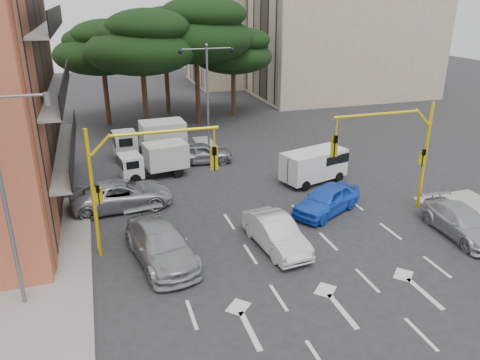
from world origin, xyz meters
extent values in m
plane|color=#28282B|center=(0.00, 0.00, 0.00)|extent=(120.00, 120.00, 0.00)
cube|color=gray|center=(-11.50, -4.00, 0.07)|extent=(5.00, 26.00, 0.15)
cube|color=gray|center=(0.00, 16.00, 0.07)|extent=(1.40, 6.00, 0.15)
cube|color=black|center=(-10.44, 8.00, 6.00)|extent=(0.12, 14.72, 11.20)
cube|color=tan|center=(20.00, 32.00, 9.00)|extent=(20.00, 12.00, 18.00)
cube|color=black|center=(9.94, 32.00, 8.50)|extent=(0.12, 11.04, 16.20)
cube|color=tan|center=(13.00, 44.00, 8.00)|extent=(16.00, 12.00, 16.00)
cube|color=black|center=(4.94, 44.00, 7.50)|extent=(0.12, 11.04, 14.20)
cylinder|color=#382616|center=(-4.00, 22.00, 2.48)|extent=(0.44, 0.44, 4.95)
ellipsoid|color=black|center=(-4.00, 22.00, 6.93)|extent=(9.15, 9.15, 3.87)
ellipsoid|color=black|center=(-3.40, 21.60, 8.80)|extent=(6.86, 6.86, 2.86)
ellipsoid|color=black|center=(-4.50, 22.30, 8.25)|extent=(6.07, 6.07, 2.64)
cylinder|color=#382616|center=(1.00, 24.00, 2.70)|extent=(0.44, 0.44, 5.40)
ellipsoid|color=black|center=(1.00, 24.00, 7.56)|extent=(9.98, 9.98, 4.22)
ellipsoid|color=black|center=(1.60, 23.60, 9.60)|extent=(7.49, 7.49, 3.12)
ellipsoid|color=black|center=(0.50, 24.30, 9.00)|extent=(6.62, 6.62, 2.88)
cylinder|color=#382616|center=(-7.00, 26.00, 2.25)|extent=(0.44, 0.44, 4.50)
ellipsoid|color=black|center=(-7.00, 26.00, 6.30)|extent=(8.32, 8.32, 3.52)
ellipsoid|color=black|center=(-6.40, 25.60, 8.00)|extent=(6.24, 6.24, 2.60)
ellipsoid|color=black|center=(-7.50, 26.30, 7.50)|extent=(5.52, 5.52, 2.40)
cylinder|color=#382616|center=(5.00, 26.00, 2.02)|extent=(0.44, 0.44, 4.05)
ellipsoid|color=black|center=(5.00, 26.00, 5.67)|extent=(7.49, 7.49, 3.17)
ellipsoid|color=black|center=(5.60, 25.60, 7.20)|extent=(5.62, 5.62, 2.34)
ellipsoid|color=black|center=(4.50, 26.30, 6.75)|extent=(4.97, 4.97, 2.16)
cylinder|color=#382616|center=(-1.00, 29.00, 2.48)|extent=(0.44, 0.44, 4.95)
ellipsoid|color=black|center=(-1.00, 29.00, 6.93)|extent=(9.15, 9.15, 3.87)
ellipsoid|color=black|center=(-0.40, 28.60, 8.80)|extent=(6.86, 6.86, 2.86)
ellipsoid|color=black|center=(-1.50, 29.30, 8.25)|extent=(6.07, 6.07, 2.64)
cylinder|color=yellow|center=(8.60, 2.00, 3.00)|extent=(0.18, 0.18, 6.00)
cylinder|color=yellow|center=(8.05, 2.00, 5.25)|extent=(0.95, 0.14, 0.95)
cylinder|color=yellow|center=(5.30, 2.00, 5.60)|extent=(4.80, 0.14, 0.14)
cylinder|color=yellow|center=(3.10, 2.00, 5.15)|extent=(0.08, 0.08, 0.90)
imported|color=black|center=(3.10, 2.00, 4.10)|extent=(0.20, 0.24, 1.20)
cube|color=yellow|center=(3.10, 2.08, 4.10)|extent=(0.36, 0.06, 1.10)
imported|color=black|center=(8.38, 1.85, 3.00)|extent=(0.16, 0.20, 1.00)
cube|color=yellow|center=(8.38, 1.95, 3.00)|extent=(0.35, 0.08, 0.70)
cylinder|color=yellow|center=(-8.60, 2.00, 3.00)|extent=(0.18, 0.18, 6.00)
cylinder|color=yellow|center=(-8.05, 2.00, 5.25)|extent=(0.95, 0.14, 0.95)
cylinder|color=yellow|center=(-5.30, 2.00, 5.60)|extent=(4.80, 0.14, 0.14)
cylinder|color=yellow|center=(-3.10, 2.00, 5.15)|extent=(0.08, 0.08, 0.90)
imported|color=black|center=(-3.10, 2.00, 4.10)|extent=(0.20, 0.24, 1.20)
cube|color=yellow|center=(-3.10, 2.08, 4.10)|extent=(0.36, 0.06, 1.10)
imported|color=black|center=(-8.38, 1.85, 3.00)|extent=(0.16, 0.20, 1.00)
cube|color=yellow|center=(-8.38, 1.95, 3.00)|extent=(0.35, 0.08, 0.70)
cylinder|color=slate|center=(-11.50, -1.00, 4.15)|extent=(0.16, 0.16, 8.00)
cylinder|color=slate|center=(-10.60, -1.00, 8.05)|extent=(1.80, 0.10, 0.10)
cylinder|color=slate|center=(-9.60, -1.00, 7.90)|extent=(0.20, 0.20, 0.45)
cylinder|color=slate|center=(0.00, 16.00, 3.90)|extent=(0.16, 0.16, 7.50)
cylinder|color=slate|center=(-0.90, 16.00, 7.55)|extent=(1.80, 0.10, 0.10)
sphere|color=black|center=(-1.90, 16.00, 7.40)|extent=(0.36, 0.36, 0.36)
cylinder|color=slate|center=(0.90, 16.00, 7.55)|extent=(1.80, 0.10, 0.10)
sphere|color=black|center=(1.90, 16.00, 7.40)|extent=(0.36, 0.36, 0.36)
sphere|color=slate|center=(0.00, 16.00, 7.80)|extent=(0.24, 0.24, 0.24)
imported|color=silver|center=(-0.65, 0.25, 0.75)|extent=(2.07, 4.68, 1.49)
imported|color=blue|center=(3.41, 3.00, 0.77)|extent=(4.85, 3.77, 1.54)
imported|color=#999DA1|center=(-5.98, 0.73, 0.80)|extent=(3.14, 5.83, 1.60)
imported|color=#A1A3A9|center=(-7.18, 7.00, 0.78)|extent=(5.68, 2.76, 1.56)
imported|color=gray|center=(-1.30, 13.00, 0.75)|extent=(4.54, 2.18, 1.49)
imported|color=#AEB0B6|center=(8.56, -1.38, 0.71)|extent=(2.32, 5.00, 1.41)
camera|label=1|loc=(-8.09, -17.79, 11.15)|focal=35.00mm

